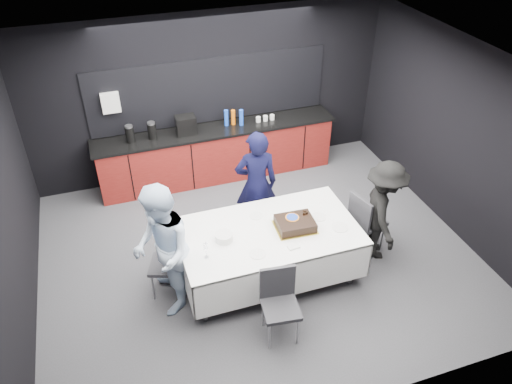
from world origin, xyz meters
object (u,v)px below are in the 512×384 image
Objects in this scene: chair_left at (172,260)px; chair_right at (364,219)px; cake_assembly at (295,224)px; plate_stack at (224,237)px; party_table at (268,239)px; person_right at (383,211)px; person_left at (162,251)px; champagne_flute at (206,247)px; person_center at (256,184)px; chair_near at (279,298)px.

chair_right is (2.72, -0.02, 0.00)m from chair_left.
plate_stack is (-0.94, 0.06, -0.01)m from cake_assembly.
chair_right reaches higher than party_table.
person_right reaches higher than plate_stack.
plate_stack is at bearing 96.62° from person_left.
champagne_flute is 0.24× the size of chair_left.
plate_stack is at bearing 105.96° from person_right.
person_left reaches higher than person_right.
plate_stack is 2.22m from person_right.
person_center reaches higher than cake_assembly.
chair_left is at bearing 174.01° from cake_assembly.
cake_assembly is 1.07m from chair_near.
person_right is at bearing -1.14° from cake_assembly.
chair_right is 0.52× the size of person_left.
person_right is at bearing 91.20° from person_left.
cake_assembly is 1.24m from champagne_flute.
person_right is at bearing 24.84° from chair_near.
chair_left reaches higher than plate_stack.
party_table is 1.54× the size of person_right.
person_left reaches higher than person_center.
plate_stack is 1.05m from chair_near.
cake_assembly is at bearing -9.14° from party_table.
cake_assembly reaches higher than chair_right.
champagne_flute is at bearing 73.14° from person_left.
party_table is 1.37× the size of person_center.
cake_assembly is at bearing 8.37° from champagne_flute.
person_left is 3.01m from person_right.
party_table is at bearing 94.36° from person_left.
cake_assembly is 0.32× the size of person_center.
plate_stack is 0.24× the size of chair_left.
plate_stack reaches higher than party_table.
person_center reaches higher than plate_stack.
person_center is (-1.31, 0.87, 0.31)m from chair_right.
person_left reaches higher than chair_near.
chair_left reaches higher than party_table.
person_left is (-1.72, -0.02, 0.04)m from cake_assembly.
chair_left is at bearing 136.97° from champagne_flute.
chair_left is 2.72m from chair_right.
cake_assembly is at bearing -5.99° from chair_left.
cake_assembly is 0.94m from plate_stack.
person_right reaches higher than chair_right.
person_left reaches higher than champagne_flute.
plate_stack is 0.73m from chair_left.
plate_stack is at bearing 179.99° from party_table.
person_right is at bearing -46.77° from chair_right.
chair_near is at bearing -45.18° from champagne_flute.
person_left reaches higher than party_table.
chair_right is 1.95m from chair_near.
person_right reaches higher than cake_assembly.
chair_near is at bearing -101.87° from party_table.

